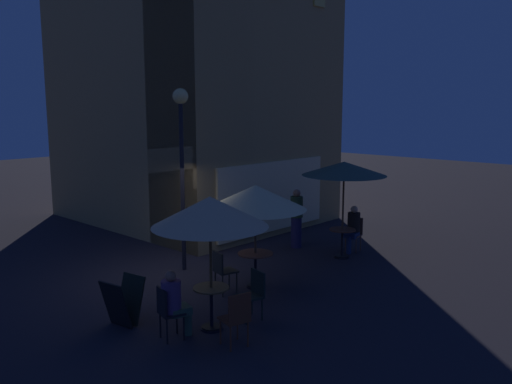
{
  "coord_description": "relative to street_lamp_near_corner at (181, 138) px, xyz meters",
  "views": [
    {
      "loc": [
        -7.47,
        -9.55,
        3.99
      ],
      "look_at": [
        1.17,
        -1.5,
        2.03
      ],
      "focal_mm": 37.21,
      "sensor_mm": 36.0,
      "label": 1
    }
  ],
  "objects": [
    {
      "name": "patron_standing_2",
      "position": [
        3.46,
        -0.72,
        -2.37
      ],
      "size": [
        0.35,
        0.35,
        1.66
      ],
      "rotation": [
        0.0,
        0.0,
        1.24
      ],
      "color": "#27234A",
      "rests_on": "ground"
    },
    {
      "name": "cafe_chair_0",
      "position": [
        4.29,
        -2.11,
        -2.65
      ],
      "size": [
        0.44,
        0.44,
        0.92
      ],
      "rotation": [
        0.0,
        0.0,
        -2.98
      ],
      "color": "brown",
      "rests_on": "ground"
    },
    {
      "name": "patio_umbrella_1",
      "position": [
        0.27,
        -2.13,
        -1.19
      ],
      "size": [
        2.21,
        2.21,
        2.28
      ],
      "color": "black",
      "rests_on": "ground"
    },
    {
      "name": "menu_sandwich_board",
      "position": [
        -2.87,
        -1.77,
        -2.75
      ],
      "size": [
        0.72,
        0.65,
        0.88
      ],
      "rotation": [
        0.0,
        0.0,
        0.17
      ],
      "color": "black",
      "rests_on": "ground"
    },
    {
      "name": "cafe_chair_3",
      "position": [
        -2.71,
        -2.85,
        -2.64
      ],
      "size": [
        0.47,
        0.47,
        0.93
      ],
      "rotation": [
        0.0,
        0.0,
        -0.27
      ],
      "color": "black",
      "rests_on": "ground"
    },
    {
      "name": "ground_plane",
      "position": [
        -0.46,
        -0.23,
        -3.2
      ],
      "size": [
        60.0,
        60.0,
        0.0
      ],
      "primitive_type": "plane",
      "color": "#242127"
    },
    {
      "name": "cafe_table_0",
      "position": [
        3.48,
        -2.24,
        -2.66
      ],
      "size": [
        0.68,
        0.68,
        0.77
      ],
      "color": "black",
      "rests_on": "ground"
    },
    {
      "name": "cafe_chair_4",
      "position": [
        -2.1,
        -3.93,
        -2.63
      ],
      "size": [
        0.5,
        0.5,
        0.95
      ],
      "rotation": [
        0.0,
        0.0,
        1.33
      ],
      "color": "#5F2E1B",
      "rests_on": "ground"
    },
    {
      "name": "patio_umbrella_0",
      "position": [
        3.48,
        -2.24,
        -0.85
      ],
      "size": [
        2.17,
        2.17,
        2.54
      ],
      "color": "black",
      "rests_on": "ground"
    },
    {
      "name": "patio_umbrella_2",
      "position": [
        -1.89,
        -3.07,
        -1.05
      ],
      "size": [
        2.05,
        2.05,
        2.42
      ],
      "color": "black",
      "rests_on": "ground"
    },
    {
      "name": "cafe_chair_1",
      "position": [
        -0.53,
        -1.91,
        -2.63
      ],
      "size": [
        0.52,
        0.52,
        0.93
      ],
      "rotation": [
        0.0,
        0.0,
        -0.27
      ],
      "color": "#272721",
      "rests_on": "ground"
    },
    {
      "name": "cafe_building",
      "position": [
        3.02,
        3.29,
        1.71
      ],
      "size": [
        6.6,
        8.23,
        9.83
      ],
      "color": "tan",
      "rests_on": "ground"
    },
    {
      "name": "street_lamp_near_corner",
      "position": [
        0.0,
        0.0,
        0.0
      ],
      "size": [
        0.37,
        0.37,
        4.35
      ],
      "color": "black",
      "rests_on": "ground"
    },
    {
      "name": "patron_seated_0",
      "position": [
        4.16,
        -2.13,
        -2.48
      ],
      "size": [
        0.54,
        0.4,
        1.27
      ],
      "rotation": [
        0.0,
        0.0,
        -2.98
      ],
      "color": "navy",
      "rests_on": "ground"
    },
    {
      "name": "cafe_table_2",
      "position": [
        -1.89,
        -3.07,
        -2.66
      ],
      "size": [
        0.65,
        0.65,
        0.79
      ],
      "color": "black",
      "rests_on": "ground"
    },
    {
      "name": "patron_seated_1",
      "position": [
        -2.57,
        -2.88,
        -2.51
      ],
      "size": [
        0.53,
        0.42,
        1.22
      ],
      "rotation": [
        0.0,
        0.0,
        -0.27
      ],
      "color": "#354E3B",
      "rests_on": "ground"
    },
    {
      "name": "cafe_chair_2",
      "position": [
        -1.02,
        -3.28,
        -2.65
      ],
      "size": [
        0.53,
        0.53,
        0.92
      ],
      "rotation": [
        0.0,
        0.0,
        2.9
      ],
      "color": "black",
      "rests_on": "ground"
    },
    {
      "name": "cafe_table_1",
      "position": [
        0.27,
        -2.13,
        -2.62
      ],
      "size": [
        0.77,
        0.77,
        0.78
      ],
      "color": "black",
      "rests_on": "ground"
    }
  ]
}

